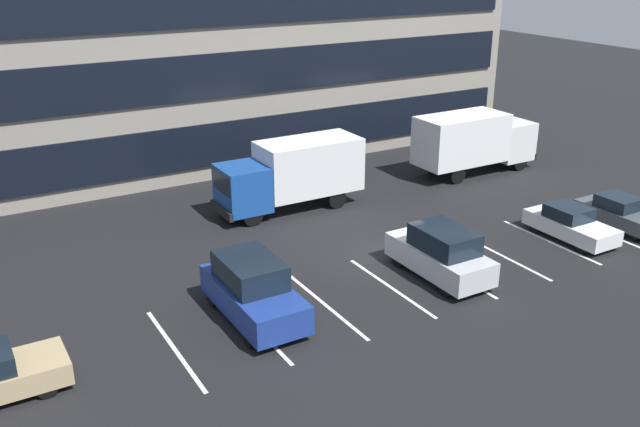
% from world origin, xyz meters
% --- Properties ---
extents(ground_plane, '(120.00, 120.00, 0.00)m').
position_xyz_m(ground_plane, '(0.00, 0.00, 0.00)').
color(ground_plane, black).
extents(lot_markings, '(19.74, 5.40, 0.01)m').
position_xyz_m(lot_markings, '(0.00, -2.66, 0.00)').
color(lot_markings, silver).
rests_on(lot_markings, ground_plane).
extents(box_truck_blue, '(7.11, 2.35, 3.30)m').
position_xyz_m(box_truck_blue, '(-0.67, 6.42, 1.85)').
color(box_truck_blue, '#194799').
rests_on(box_truck_blue, ground_plane).
extents(box_truck_white, '(7.26, 2.40, 3.36)m').
position_xyz_m(box_truck_white, '(10.58, 6.34, 1.89)').
color(box_truck_white, white).
rests_on(box_truck_white, ground_plane).
extents(sedan_charcoal, '(1.65, 3.95, 1.41)m').
position_xyz_m(sedan_charcoal, '(10.96, -3.01, 0.67)').
color(sedan_charcoal, '#474C51').
rests_on(sedan_charcoal, ground_plane).
extents(sedan_white, '(1.68, 4.02, 1.44)m').
position_xyz_m(sedan_white, '(7.97, -2.81, 0.68)').
color(sedan_white, white).
rests_on(sedan_white, ground_plane).
extents(suv_navy, '(2.02, 4.76, 2.15)m').
position_xyz_m(suv_navy, '(-6.77, -2.10, 1.04)').
color(suv_navy, navy).
rests_on(suv_navy, ground_plane).
extents(suv_silver, '(1.90, 4.49, 2.03)m').
position_xyz_m(suv_silver, '(0.75, -2.87, 0.98)').
color(suv_silver, silver).
rests_on(suv_silver, ground_plane).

